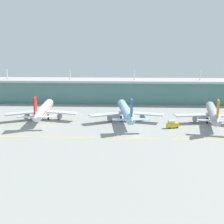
# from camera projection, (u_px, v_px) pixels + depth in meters

# --- Properties ---
(ground_plane) EXTENTS (600.00, 600.00, 0.00)m
(ground_plane) POSITION_uv_depth(u_px,v_px,m) (138.00, 136.00, 155.09)
(ground_plane) COLOR gray
(terminal_building) EXTENTS (288.00, 34.00, 29.03)m
(terminal_building) POSITION_uv_depth(u_px,v_px,m) (134.00, 90.00, 256.10)
(terminal_building) COLOR slate
(terminal_building) RESTS_ON ground
(airliner_near_middle) EXTENTS (48.49, 58.90, 18.90)m
(airliner_near_middle) POSITION_uv_depth(u_px,v_px,m) (43.00, 110.00, 190.89)
(airliner_near_middle) COLOR white
(airliner_near_middle) RESTS_ON ground
(airliner_center) EXTENTS (48.46, 64.05, 18.90)m
(airliner_center) POSITION_uv_depth(u_px,v_px,m) (126.00, 111.00, 186.70)
(airliner_center) COLOR #9ED1EA
(airliner_center) RESTS_ON ground
(airliner_far_middle) EXTENTS (47.86, 59.73, 18.90)m
(airliner_far_middle) POSITION_uv_depth(u_px,v_px,m) (213.00, 113.00, 180.70)
(airliner_far_middle) COLOR #ADB2BC
(airliner_far_middle) RESTS_ON ground
(taxiway_stripe_west) EXTENTS (28.00, 0.70, 0.04)m
(taxiway_stripe_west) POSITION_uv_depth(u_px,v_px,m) (4.00, 136.00, 153.32)
(taxiway_stripe_west) COLOR yellow
(taxiway_stripe_west) RESTS_ON ground
(taxiway_stripe_mid_west) EXTENTS (28.00, 0.70, 0.04)m
(taxiway_stripe_mid_west) POSITION_uv_depth(u_px,v_px,m) (68.00, 137.00, 151.54)
(taxiway_stripe_mid_west) COLOR yellow
(taxiway_stripe_mid_west) RESTS_ON ground
(taxiway_stripe_centre) EXTENTS (28.00, 0.70, 0.04)m
(taxiway_stripe_centre) POSITION_uv_depth(u_px,v_px,m) (132.00, 139.00, 149.75)
(taxiway_stripe_centre) COLOR yellow
(taxiway_stripe_centre) RESTS_ON ground
(taxiway_stripe_mid_east) EXTENTS (28.00, 0.70, 0.04)m
(taxiway_stripe_mid_east) POSITION_uv_depth(u_px,v_px,m) (198.00, 140.00, 147.96)
(taxiway_stripe_mid_east) COLOR yellow
(taxiway_stripe_mid_east) RESTS_ON ground
(fuel_truck) EXTENTS (7.65, 4.58, 4.95)m
(fuel_truck) POSITION_uv_depth(u_px,v_px,m) (172.00, 124.00, 169.98)
(fuel_truck) COLOR gold
(fuel_truck) RESTS_ON ground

